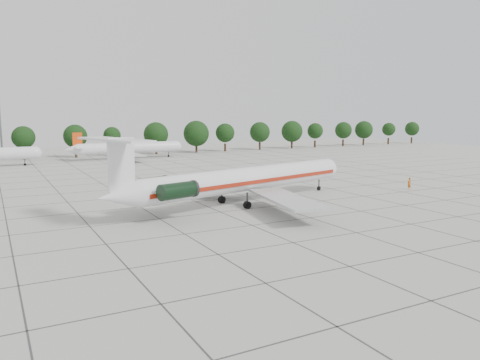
{
  "coord_description": "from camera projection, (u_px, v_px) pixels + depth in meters",
  "views": [
    {
      "loc": [
        -33.23,
        -52.01,
        12.36
      ],
      "look_at": [
        -3.87,
        2.47,
        3.5
      ],
      "focal_mm": 35.0,
      "sensor_mm": 36.0,
      "label": 1
    }
  ],
  "objects": [
    {
      "name": "ground",
      "position": [
        274.0,
        206.0,
        62.68
      ],
      "size": [
        260.0,
        260.0,
        0.0
      ],
      "primitive_type": "plane",
      "color": "#A7A7A0",
      "rests_on": "ground"
    },
    {
      "name": "apron_joints",
      "position": [
        224.0,
        190.0,
        75.75
      ],
      "size": [
        170.0,
        170.0,
        0.02
      ],
      "primitive_type": "cube",
      "color": "#383838",
      "rests_on": "ground"
    },
    {
      "name": "ground_crew",
      "position": [
        409.0,
        184.0,
        76.3
      ],
      "size": [
        0.71,
        0.47,
        1.95
      ],
      "primitive_type": "imported",
      "rotation": [
        0.0,
        0.0,
        3.14
      ],
      "color": "#BC560B",
      "rests_on": "ground"
    },
    {
      "name": "tree_line",
      "position": [
        75.0,
        136.0,
        130.42
      ],
      "size": [
        249.86,
        8.44,
        10.22
      ],
      "color": "#332114",
      "rests_on": "ground"
    },
    {
      "name": "bg_airliner_c",
      "position": [
        129.0,
        148.0,
        127.37
      ],
      "size": [
        28.24,
        27.2,
        7.4
      ],
      "color": "silver",
      "rests_on": "ground"
    },
    {
      "name": "main_airliner",
      "position": [
        237.0,
        180.0,
        62.81
      ],
      "size": [
        41.06,
        31.65,
        9.77
      ],
      "rotation": [
        0.0,
        0.0,
        0.26
      ],
      "color": "silver",
      "rests_on": "ground"
    }
  ]
}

